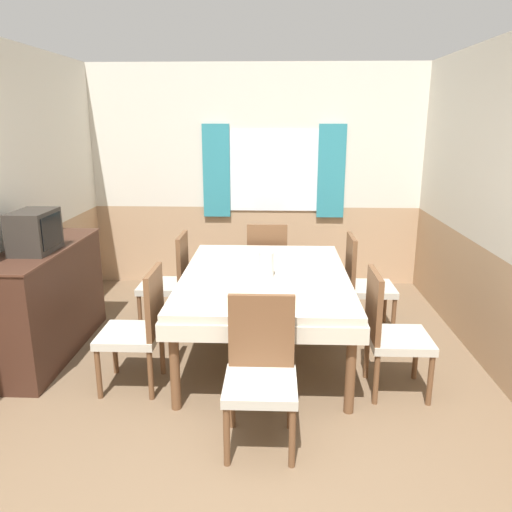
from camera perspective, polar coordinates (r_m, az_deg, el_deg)
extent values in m
cube|color=silver|center=(5.98, 0.02, 13.46)|extent=(4.30, 0.05, 1.65)
cube|color=tan|center=(6.17, 0.02, 1.30)|extent=(4.30, 0.05, 0.95)
cube|color=white|center=(5.97, 2.03, 9.66)|extent=(1.16, 0.01, 0.94)
cube|color=teal|center=(5.99, -4.55, 9.64)|extent=(0.32, 0.03, 1.09)
cube|color=teal|center=(5.99, 8.61, 9.52)|extent=(0.32, 0.03, 1.09)
cube|color=silver|center=(4.61, -26.93, 11.29)|extent=(0.05, 4.22, 1.65)
cube|color=tan|center=(4.84, -25.08, -4.17)|extent=(0.05, 4.22, 0.95)
cube|color=silver|center=(4.41, 26.10, 11.28)|extent=(0.05, 4.22, 1.65)
cube|color=tan|center=(4.65, 24.23, -4.83)|extent=(0.05, 4.22, 0.95)
cube|color=beige|center=(4.16, 1.03, -2.40)|extent=(1.37, 1.91, 0.06)
cube|color=beige|center=(4.19, 1.02, -3.57)|extent=(1.40, 1.94, 0.12)
cylinder|color=brown|center=(3.56, -9.29, -12.20)|extent=(0.07, 0.07, 0.67)
cylinder|color=brown|center=(3.54, 10.77, -12.49)|extent=(0.07, 0.07, 0.67)
cylinder|color=brown|center=(5.15, -5.52, -3.23)|extent=(0.07, 0.07, 0.67)
cylinder|color=brown|center=(5.14, 7.98, -3.37)|extent=(0.07, 0.07, 0.67)
cylinder|color=brown|center=(5.71, -0.60, -2.80)|extent=(0.04, 0.04, 0.38)
cylinder|color=brown|center=(5.71, 3.22, -2.84)|extent=(0.04, 0.04, 0.38)
cylinder|color=brown|center=(5.35, -0.80, -4.06)|extent=(0.04, 0.04, 0.38)
cylinder|color=brown|center=(5.35, 3.28, -4.11)|extent=(0.04, 0.04, 0.38)
cube|color=#B7B2A3|center=(5.46, 1.29, -1.22)|extent=(0.44, 0.44, 0.06)
cube|color=brown|center=(5.20, 1.27, 1.02)|extent=(0.42, 0.04, 0.48)
cylinder|color=brown|center=(3.88, -17.55, -12.74)|extent=(0.04, 0.04, 0.38)
cylinder|color=brown|center=(4.20, -15.82, -10.36)|extent=(0.04, 0.04, 0.38)
cylinder|color=brown|center=(3.77, -11.95, -13.17)|extent=(0.04, 0.04, 0.38)
cylinder|color=brown|center=(4.10, -10.67, -10.66)|extent=(0.04, 0.04, 0.38)
cube|color=#B7B2A3|center=(3.89, -14.22, -8.77)|extent=(0.44, 0.44, 0.06)
cube|color=brown|center=(3.73, -11.53, -5.11)|extent=(0.04, 0.42, 0.48)
cylinder|color=brown|center=(3.08, 4.15, -20.02)|extent=(0.04, 0.04, 0.38)
cylinder|color=brown|center=(3.09, -3.37, -19.88)|extent=(0.04, 0.04, 0.38)
cylinder|color=brown|center=(3.39, 3.94, -16.31)|extent=(0.04, 0.04, 0.38)
cylinder|color=brown|center=(3.40, -2.74, -16.20)|extent=(0.04, 0.04, 0.38)
cube|color=#B7B2A3|center=(3.12, 0.50, -14.63)|extent=(0.44, 0.44, 0.06)
cube|color=brown|center=(3.17, 0.62, -8.57)|extent=(0.42, 0.04, 0.48)
cylinder|color=brown|center=(5.17, 14.51, -5.29)|extent=(0.04, 0.04, 0.38)
cylinder|color=brown|center=(4.83, 15.44, -6.87)|extent=(0.04, 0.04, 0.38)
cylinder|color=brown|center=(5.10, 10.32, -5.32)|extent=(0.04, 0.04, 0.38)
cylinder|color=brown|center=(4.75, 10.94, -6.93)|extent=(0.04, 0.04, 0.38)
cube|color=#B7B2A3|center=(4.88, 12.96, -3.65)|extent=(0.44, 0.44, 0.06)
cube|color=brown|center=(4.77, 10.79, -0.57)|extent=(0.04, 0.42, 0.48)
cylinder|color=brown|center=(4.15, 17.79, -10.80)|extent=(0.04, 0.04, 0.38)
cylinder|color=brown|center=(3.83, 19.30, -13.27)|extent=(0.04, 0.04, 0.38)
cylinder|color=brown|center=(4.07, 12.53, -10.98)|extent=(0.04, 0.04, 0.38)
cylinder|color=brown|center=(3.74, 13.56, -13.54)|extent=(0.04, 0.04, 0.38)
cube|color=#B7B2A3|center=(3.85, 16.04, -9.16)|extent=(0.44, 0.44, 0.06)
cube|color=brown|center=(3.70, 13.33, -5.41)|extent=(0.04, 0.42, 0.48)
cylinder|color=brown|center=(4.86, -13.12, -6.54)|extent=(0.04, 0.04, 0.38)
cylinder|color=brown|center=(5.21, -12.05, -4.99)|extent=(0.04, 0.04, 0.38)
cylinder|color=brown|center=(4.78, -8.69, -6.70)|extent=(0.04, 0.04, 0.38)
cylinder|color=brown|center=(5.13, -7.91, -5.11)|extent=(0.04, 0.04, 0.38)
cube|color=#B7B2A3|center=(4.91, -10.57, -3.39)|extent=(0.44, 0.44, 0.06)
cube|color=brown|center=(4.79, -8.39, -0.37)|extent=(0.04, 0.42, 0.48)
cube|color=#3D2319|center=(4.63, -22.74, -4.76)|extent=(0.44, 1.50, 0.95)
cube|color=#4C2C1F|center=(4.50, -23.35, 0.82)|extent=(0.46, 1.52, 0.02)
cube|color=#2D2823|center=(4.33, -24.01, 2.57)|extent=(0.28, 0.42, 0.33)
cube|color=black|center=(4.27, -22.29, 2.68)|extent=(0.01, 0.35, 0.25)
cylinder|color=silver|center=(4.05, 1.19, -0.95)|extent=(0.12, 0.12, 0.21)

